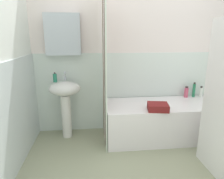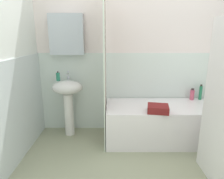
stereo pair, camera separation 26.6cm
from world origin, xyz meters
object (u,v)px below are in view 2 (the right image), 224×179
Objects in this scene: lotion_bottle at (208,94)px; towel_folded at (158,109)px; soap_dispenser at (58,77)px; body_wash_bottle at (200,92)px; sink at (68,96)px; bathtub at (164,123)px; conditioner_bottle at (192,94)px.

lotion_bottle is 0.66× the size of towel_folded.
body_wash_bottle is (2.09, 0.13, -0.27)m from soap_dispenser.
lotion_bottle is 0.12m from body_wash_bottle.
towel_folded is at bearing -16.05° from soap_dispenser.
sink reaches higher than lotion_bottle.
bathtub is (1.50, -0.15, -0.63)m from soap_dispenser.
soap_dispenser is 2.23m from lotion_bottle.
conditioner_bottle is 0.81m from towel_folded.
lotion_bottle is at bearing -0.62° from body_wash_bottle.
bathtub is at bearing -155.12° from body_wash_bottle.
lotion_bottle is (2.21, 0.13, -0.30)m from soap_dispenser.
soap_dispenser is 1.99m from conditioner_bottle.
bathtub is (1.38, -0.16, -0.35)m from sink.
sink is at bearing -176.45° from conditioner_bottle.
conditioner_bottle reaches higher than lotion_bottle.
sink is at bearing 173.57° from bathtub.
lotion_bottle is 0.74× the size of body_wash_bottle.
conditioner_bottle is at bearing 3.61° from soap_dispenser.
sink reaches higher than conditioner_bottle.
soap_dispenser is 2.11m from body_wash_bottle.
sink is at bearing 4.40° from soap_dispenser.
sink is 3.59× the size of body_wash_bottle.
towel_folded is at bearing -149.44° from lotion_bottle.
sink is 2.09m from lotion_bottle.
bathtub is at bearing -158.98° from lotion_bottle.
towel_folded is (-0.63, -0.51, -0.04)m from conditioner_bottle.
conditioner_bottle is (0.47, 0.27, 0.34)m from bathtub.
body_wash_bottle reaches higher than conditioner_bottle.
conditioner_bottle is (-0.24, -0.00, 0.00)m from lotion_bottle.
sink is 0.31m from soap_dispenser.
sink reaches higher than towel_folded.
body_wash_bottle is 0.89× the size of towel_folded.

